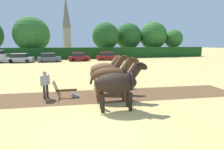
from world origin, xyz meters
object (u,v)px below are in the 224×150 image
at_px(parked_car_center_left, 49,58).
at_px(tree_center, 106,36).
at_px(tree_right, 153,36).
at_px(draft_horse_lead_left, 118,83).
at_px(tree_center_left, 32,35).
at_px(tree_center_right, 128,36).
at_px(church_spire, 67,24).
at_px(draft_horse_lead_right, 113,75).
at_px(draft_horse_trail_left, 108,71).
at_px(tree_far_right, 173,39).
at_px(parked_car_center_right, 107,56).
at_px(parked_car_left, 20,58).
at_px(plow, 68,92).
at_px(farmer_at_plow, 45,83).
at_px(farmer_beside_team, 103,71).
at_px(draft_horse_trail_right, 105,69).
at_px(parked_car_center, 79,57).

bearing_deg(parked_car_center_left, tree_center, 31.94).
xyz_separation_m(tree_right, draft_horse_lead_left, (-20.46, -34.58, -3.90)).
height_order(tree_center_left, tree_center_right, tree_center_left).
bearing_deg(church_spire, draft_horse_lead_left, -89.02).
height_order(tree_center_right, draft_horse_lead_right, tree_center_right).
height_order(tree_center, draft_horse_trail_left, tree_center).
bearing_deg(draft_horse_lead_left, tree_far_right, 58.19).
height_order(parked_car_center_left, parked_car_center_right, parked_car_center_right).
bearing_deg(tree_right, draft_horse_lead_left, -120.61).
distance_m(church_spire, parked_car_left, 34.20).
relative_size(tree_right, draft_horse_lead_right, 3.01).
height_order(tree_far_right, plow, tree_far_right).
height_order(tree_center_left, plow, tree_center_left).
distance_m(tree_far_right, parked_car_center_left, 32.42).
distance_m(tree_center_right, plow, 36.82).
bearing_deg(parked_car_center_right, farmer_at_plow, -108.04).
bearing_deg(draft_horse_lead_right, tree_center_left, 111.65).
relative_size(tree_center_right, church_spire, 0.43).
xyz_separation_m(tree_center_left, parked_car_center_left, (3.77, -8.02, -4.35)).
distance_m(tree_center_right, tree_right, 6.64).
xyz_separation_m(tree_center_left, draft_horse_trail_left, (9.09, -30.05, -3.68)).
relative_size(tree_center, draft_horse_lead_left, 2.97).
bearing_deg(farmer_beside_team, tree_right, 100.24).
height_order(tree_center, tree_center_right, tree_center_right).
distance_m(tree_right, farmer_beside_team, 34.66).
height_order(draft_horse_trail_left, farmer_beside_team, draft_horse_trail_left).
bearing_deg(draft_horse_lead_left, plow, 136.61).
distance_m(tree_center_left, draft_horse_trail_right, 30.16).
bearing_deg(parked_car_center_left, church_spire, 80.84).
distance_m(tree_far_right, plow, 42.27).
bearing_deg(draft_horse_lead_left, draft_horse_trail_left, 89.87).
height_order(tree_center, parked_car_center, tree_center).
height_order(tree_center_right, parked_car_center_left, tree_center_right).
bearing_deg(draft_horse_trail_right, parked_car_left, 122.24).
xyz_separation_m(tree_center_right, parked_car_center_right, (-8.00, -9.62, -4.31)).
bearing_deg(parked_car_center_left, draft_horse_lead_right, -79.68).
bearing_deg(plow, draft_horse_lead_right, -17.44).
relative_size(tree_far_right, draft_horse_lead_left, 2.52).
relative_size(draft_horse_trail_left, draft_horse_trail_right, 1.01).
bearing_deg(tree_right, plow, -125.45).
relative_size(tree_center_left, tree_far_right, 1.28).
relative_size(farmer_at_plow, farmer_beside_team, 1.03).
bearing_deg(farmer_at_plow, draft_horse_trail_left, 49.75).
relative_size(tree_center, farmer_at_plow, 4.98).
height_order(tree_center_left, parked_car_center, tree_center_left).
distance_m(draft_horse_lead_right, farmer_beside_team, 4.93).
bearing_deg(parked_car_center_left, tree_center_right, 26.39).
distance_m(tree_center_left, draft_horse_lead_left, 34.56).
xyz_separation_m(church_spire, draft_horse_lead_left, (0.97, -57.07, -8.77)).
height_order(draft_horse_lead_left, parked_car_left, draft_horse_lead_left).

